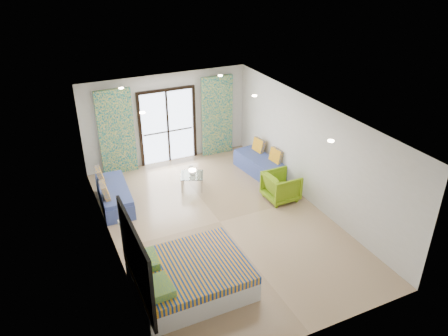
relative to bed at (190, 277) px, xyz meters
name	(u,v)px	position (x,y,z in m)	size (l,w,h in m)	color
floor	(220,222)	(1.48, 1.84, -0.31)	(5.00, 7.50, 0.01)	#917556
ceiling	(219,116)	(1.48, 1.84, 2.39)	(5.00, 7.50, 0.01)	silver
wall_back	(167,119)	(1.48, 5.59, 1.04)	(5.00, 0.01, 2.70)	silver
wall_front	(318,273)	(1.48, -1.91, 1.04)	(5.00, 0.01, 2.70)	silver
wall_left	(109,197)	(-1.02, 1.84, 1.04)	(0.01, 7.50, 2.70)	silver
wall_right	(311,152)	(3.98, 1.84, 1.04)	(0.01, 7.50, 2.70)	silver
balcony_door	(168,122)	(1.48, 5.56, 0.95)	(1.76, 0.08, 2.28)	black
balcony_rail	(168,131)	(1.48, 5.57, 0.64)	(1.52, 0.03, 0.04)	#595451
curtain_left	(117,133)	(-0.07, 5.41, 0.94)	(1.00, 0.10, 2.50)	beige
curtain_right	(217,116)	(3.03, 5.41, 0.94)	(1.00, 0.10, 2.50)	beige
downlight_a	(192,170)	(0.08, -0.16, 2.36)	(0.12, 0.12, 0.02)	#FFE0B2
downlight_b	(331,141)	(2.88, -0.16, 2.36)	(0.12, 0.12, 0.02)	#FFE0B2
downlight_c	(142,113)	(0.08, 2.84, 2.36)	(0.12, 0.12, 0.02)	#FFE0B2
downlight_d	(254,96)	(2.88, 2.84, 2.36)	(0.12, 0.12, 0.02)	#FFE0B2
downlight_e	(121,88)	(0.08, 4.84, 2.36)	(0.12, 0.12, 0.02)	#FFE0B2
downlight_f	(220,76)	(2.88, 4.84, 2.36)	(0.12, 0.12, 0.02)	#FFE0B2
headboard	(136,260)	(-0.98, 0.00, 0.74)	(0.06, 2.10, 1.50)	black
switch_plate	(119,223)	(-0.99, 1.25, 0.74)	(0.02, 0.10, 0.10)	silver
bed	(190,277)	(0.00, 0.00, 0.00)	(2.13, 1.74, 0.73)	silver
daybed_left	(114,195)	(-0.64, 3.70, -0.03)	(0.81, 1.85, 0.90)	#3B4B8D
daybed_right	(260,164)	(3.59, 3.64, -0.04)	(0.90, 1.84, 0.87)	#3B4B8D
coffee_table	(192,176)	(1.48, 3.66, 0.05)	(0.80, 0.80, 0.70)	silver
vase	(193,172)	(1.49, 3.62, 0.19)	(0.18, 0.19, 0.18)	white
armchair	(281,185)	(3.36, 2.14, 0.10)	(0.80, 0.75, 0.82)	#739A13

